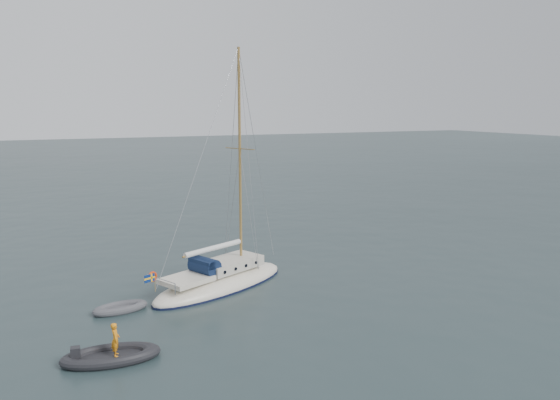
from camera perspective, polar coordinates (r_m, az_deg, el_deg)
name	(u,v)px	position (r m, az deg, el deg)	size (l,w,h in m)	color
ground	(278,272)	(32.85, -0.25, -7.56)	(300.00, 300.00, 0.00)	black
sailboat	(221,269)	(30.15, -6.22, -7.19)	(9.48, 2.84, 13.50)	silver
dinghy	(120,308)	(27.93, -16.37, -10.79)	(2.66, 1.20, 0.38)	#454549
rib	(111,355)	(23.01, -17.29, -15.21)	(3.81, 1.73, 1.54)	black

